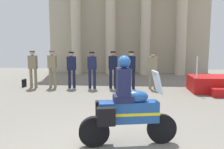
# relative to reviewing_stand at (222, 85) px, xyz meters

# --- Properties ---
(colonnade_backdrop) EXTENTS (10.66, 1.49, 8.31)m
(colonnade_backdrop) POSITION_rel_reviewing_stand_xyz_m (-4.06, 5.80, 3.97)
(colonnade_backdrop) COLOR #B6AB91
(colonnade_backdrop) RESTS_ON ground_plane
(reviewing_stand) EXTENTS (2.63, 1.95, 1.57)m
(reviewing_stand) POSITION_rel_reviewing_stand_xyz_m (0.00, 0.00, 0.00)
(reviewing_stand) COLOR #B71414
(reviewing_stand) RESTS_ON ground_plane
(officer_in_row_0) EXTENTS (0.39, 0.25, 1.72)m
(officer_in_row_0) POSITION_rel_reviewing_stand_xyz_m (-8.40, 0.39, 0.70)
(officer_in_row_0) COLOR #7A7056
(officer_in_row_0) RESTS_ON ground_plane
(officer_in_row_1) EXTENTS (0.39, 0.25, 1.73)m
(officer_in_row_1) POSITION_rel_reviewing_stand_xyz_m (-7.52, 0.52, 0.70)
(officer_in_row_1) COLOR #847A5B
(officer_in_row_1) RESTS_ON ground_plane
(officer_in_row_2) EXTENTS (0.39, 0.25, 1.68)m
(officer_in_row_2) POSITION_rel_reviewing_stand_xyz_m (-6.61, 0.50, 0.67)
(officer_in_row_2) COLOR #141938
(officer_in_row_2) RESTS_ON ground_plane
(officer_in_row_3) EXTENTS (0.39, 0.25, 1.68)m
(officer_in_row_3) POSITION_rel_reviewing_stand_xyz_m (-5.65, 0.43, 0.67)
(officer_in_row_3) COLOR #191E42
(officer_in_row_3) RESTS_ON ground_plane
(officer_in_row_4) EXTENTS (0.39, 0.25, 1.70)m
(officer_in_row_4) POSITION_rel_reviewing_stand_xyz_m (-4.69, 0.49, 0.69)
(officer_in_row_4) COLOR black
(officer_in_row_4) RESTS_ON ground_plane
(officer_in_row_5) EXTENTS (0.39, 0.25, 1.71)m
(officer_in_row_5) POSITION_rel_reviewing_stand_xyz_m (-3.87, 0.40, 0.69)
(officer_in_row_5) COLOR black
(officer_in_row_5) RESTS_ON ground_plane
(officer_in_row_6) EXTENTS (0.39, 0.25, 1.67)m
(officer_in_row_6) POSITION_rel_reviewing_stand_xyz_m (-2.89, 0.51, 0.67)
(officer_in_row_6) COLOR #847A5B
(officer_in_row_6) RESTS_ON ground_plane
(motorcycle_with_rider) EXTENTS (2.08, 0.80, 1.90)m
(motorcycle_with_rider) POSITION_rel_reviewing_stand_xyz_m (-4.02, -5.61, 0.47)
(motorcycle_with_rider) COLOR black
(motorcycle_with_rider) RESTS_ON ground_plane
(briefcase_on_ground) EXTENTS (0.10, 0.32, 0.36)m
(briefcase_on_ground) POSITION_rel_reviewing_stand_xyz_m (-8.94, 0.58, -0.14)
(briefcase_on_ground) COLOR black
(briefcase_on_ground) RESTS_ON ground_plane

